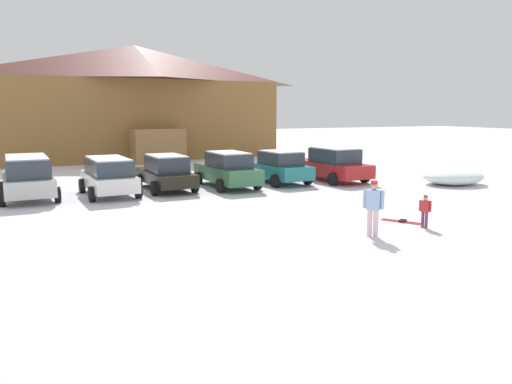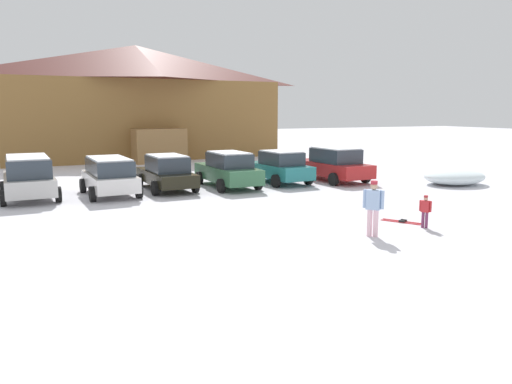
% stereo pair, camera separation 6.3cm
% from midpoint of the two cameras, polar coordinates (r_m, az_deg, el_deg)
% --- Properties ---
extents(ground, '(160.00, 160.00, 0.00)m').
position_cam_midpoint_polar(ground, '(11.86, 18.76, -9.38)').
color(ground, silver).
extents(ski_lodge, '(21.38, 12.55, 8.72)m').
position_cam_midpoint_polar(ski_lodge, '(41.59, -13.36, 10.11)').
color(ski_lodge, brown).
rests_on(ski_lodge, ground).
extents(parked_silver_wagon, '(2.37, 4.50, 1.81)m').
position_cam_midpoint_polar(parked_silver_wagon, '(22.92, -24.50, 1.65)').
color(parked_silver_wagon, beige).
rests_on(parked_silver_wagon, ground).
extents(parked_white_suv, '(2.28, 4.25, 1.67)m').
position_cam_midpoint_polar(parked_white_suv, '(22.66, -16.33, 1.86)').
color(parked_white_suv, white).
rests_on(parked_white_suv, ground).
extents(parked_black_sedan, '(2.23, 4.54, 1.65)m').
position_cam_midpoint_polar(parked_black_sedan, '(23.65, -10.12, 2.23)').
color(parked_black_sedan, black).
rests_on(parked_black_sedan, ground).
extents(parked_green_coupe, '(2.21, 4.69, 1.73)m').
position_cam_midpoint_polar(parked_green_coupe, '(24.11, -3.15, 2.59)').
color(parked_green_coupe, '#356B46').
rests_on(parked_green_coupe, ground).
extents(parked_teal_hatchback, '(2.34, 4.17, 1.67)m').
position_cam_midpoint_polar(parked_teal_hatchback, '(25.47, 2.81, 2.89)').
color(parked_teal_hatchback, '#247B7C').
rests_on(parked_teal_hatchback, ground).
extents(parked_red_sedan, '(2.44, 4.88, 1.77)m').
position_cam_midpoint_polar(parked_red_sedan, '(26.59, 8.90, 3.16)').
color(parked_red_sedan, '#B42121').
rests_on(parked_red_sedan, ground).
extents(skier_child_in_red_jacket, '(0.26, 0.35, 1.05)m').
position_cam_midpoint_polar(skier_child_in_red_jacket, '(16.67, 18.88, -1.92)').
color(skier_child_in_red_jacket, '#703055').
rests_on(skier_child_in_red_jacket, ground).
extents(skier_adult_in_blue_parka, '(0.44, 0.50, 1.67)m').
position_cam_midpoint_polar(skier_adult_in_blue_parka, '(15.04, 13.37, -1.49)').
color(skier_adult_in_blue_parka, beige).
rests_on(skier_adult_in_blue_parka, ground).
extents(pair_of_skis, '(0.94, 1.30, 0.08)m').
position_cam_midpoint_polar(pair_of_skis, '(17.41, 16.42, -3.25)').
color(pair_of_skis, red).
rests_on(pair_of_skis, ground).
extents(plowed_snow_pile, '(3.20, 2.56, 0.80)m').
position_cam_midpoint_polar(plowed_snow_pile, '(26.92, 21.78, 1.64)').
color(plowed_snow_pile, white).
rests_on(plowed_snow_pile, ground).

